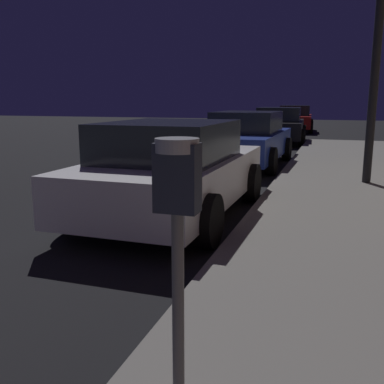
{
  "coord_description": "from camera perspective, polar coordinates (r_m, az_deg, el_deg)",
  "views": [
    {
      "loc": [
        5.17,
        -0.86,
        1.74
      ],
      "look_at": [
        4.22,
        2.02,
        1.11
      ],
      "focal_mm": 41.51,
      "sensor_mm": 36.0,
      "label": 1
    }
  ],
  "objects": [
    {
      "name": "car_black",
      "position": [
        18.72,
        11.11,
        8.4
      ],
      "size": [
        2.3,
        4.47,
        1.43
      ],
      "color": "black",
      "rests_on": "ground"
    },
    {
      "name": "car_red",
      "position": [
        25.48,
        13.06,
        9.15
      ],
      "size": [
        2.19,
        4.54,
        1.43
      ],
      "color": "maroon",
      "rests_on": "ground"
    },
    {
      "name": "car_white",
      "position": [
        6.65,
        -2.49,
        2.87
      ],
      "size": [
        2.14,
        4.2,
        1.43
      ],
      "color": "silver",
      "rests_on": "ground"
    },
    {
      "name": "parking_meter",
      "position": [
        1.94,
        -1.88,
        -3.41
      ],
      "size": [
        0.19,
        0.19,
        1.43
      ],
      "color": "#59595B",
      "rests_on": "sidewalk"
    },
    {
      "name": "car_blue",
      "position": [
        12.03,
        7.01,
        6.76
      ],
      "size": [
        2.09,
        4.51,
        1.43
      ],
      "color": "navy",
      "rests_on": "ground"
    }
  ]
}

